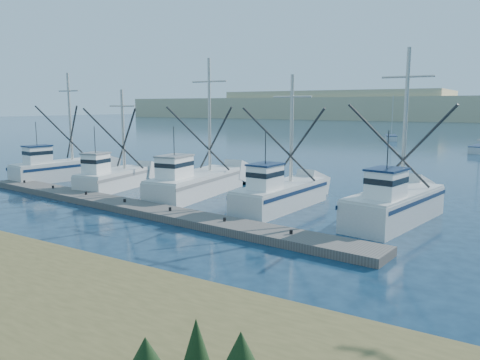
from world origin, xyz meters
name	(u,v)px	position (x,y,z in m)	size (l,w,h in m)	color
ground	(202,263)	(0.00, 0.00, 0.00)	(500.00, 500.00, 0.00)	#0C2135
floating_dock	(135,207)	(-9.15, 5.53, 0.21)	(31.22, 2.08, 0.42)	#5D5853
trawler_fleet	(199,184)	(-8.22, 10.70, 0.97)	(31.61, 9.73, 9.68)	silver
sailboat_near	(480,149)	(5.08, 56.48, 0.50)	(2.33, 6.10, 8.10)	silver
sailboat_far	(391,138)	(-10.96, 72.76, 0.49)	(3.58, 6.28, 8.10)	silver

